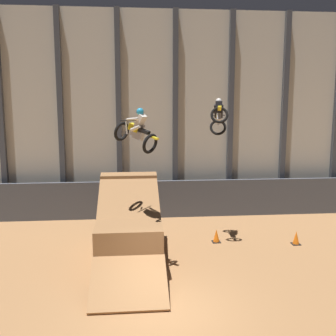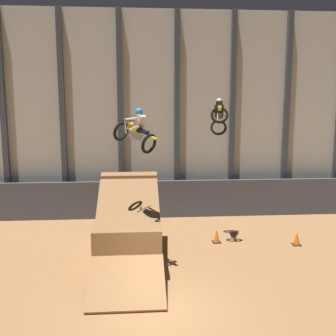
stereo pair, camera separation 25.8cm
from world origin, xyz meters
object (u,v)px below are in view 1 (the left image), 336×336
(dirt_ramp, at_px, (129,232))
(rider_bike_left_air, at_px, (137,131))
(traffic_cone_near_ramp, at_px, (296,238))
(traffic_cone_arena_edge, at_px, (216,236))
(rider_bike_right_air, at_px, (219,116))

(dirt_ramp, height_order, rider_bike_left_air, rider_bike_left_air)
(traffic_cone_near_ramp, distance_m, traffic_cone_arena_edge, 3.43)
(rider_bike_right_air, bearing_deg, dirt_ramp, -145.66)
(dirt_ramp, relative_size, rider_bike_left_air, 3.75)
(rider_bike_left_air, bearing_deg, dirt_ramp, 63.38)
(dirt_ramp, relative_size, rider_bike_right_air, 3.60)
(dirt_ramp, relative_size, traffic_cone_near_ramp, 11.07)
(rider_bike_left_air, distance_m, traffic_cone_near_ramp, 8.50)
(dirt_ramp, bearing_deg, traffic_cone_arena_edge, 20.43)
(traffic_cone_near_ramp, relative_size, traffic_cone_arena_edge, 1.00)
(rider_bike_right_air, bearing_deg, rider_bike_left_air, -133.02)
(rider_bike_left_air, xyz_separation_m, traffic_cone_arena_edge, (3.45, 2.31, -4.76))
(rider_bike_left_air, xyz_separation_m, traffic_cone_near_ramp, (6.83, 1.72, -4.76))
(rider_bike_right_air, xyz_separation_m, traffic_cone_near_ramp, (3.31, -0.89, -5.21))
(dirt_ramp, xyz_separation_m, rider_bike_left_air, (0.34, -0.90, 3.98))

